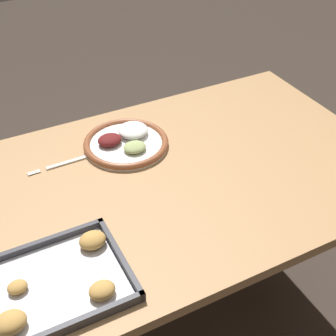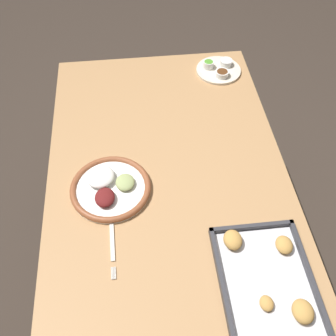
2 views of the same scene
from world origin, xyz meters
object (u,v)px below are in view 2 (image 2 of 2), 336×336
fork (112,239)px  baking_tray (268,280)px  dinner_plate (110,187)px  saucer_plate (219,69)px

fork → baking_tray: 0.44m
dinner_plate → fork: bearing=0.8°
dinner_plate → saucer_plate: dinner_plate is taller
fork → saucer_plate: bearing=147.4°
fork → baking_tray: baking_tray is taller
fork → baking_tray: bearing=66.1°
dinner_plate → baking_tray: size_ratio=0.72×
saucer_plate → baking_tray: baking_tray is taller
dinner_plate → fork: size_ratio=1.16×
dinner_plate → saucer_plate: (-0.55, 0.45, -0.00)m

